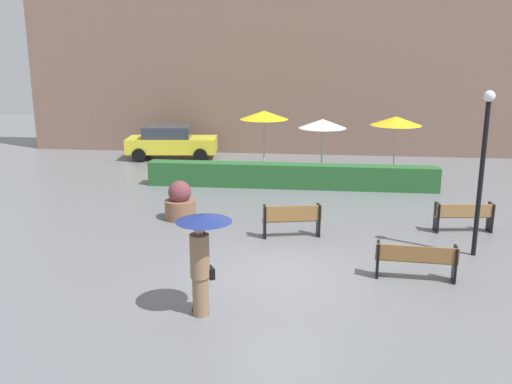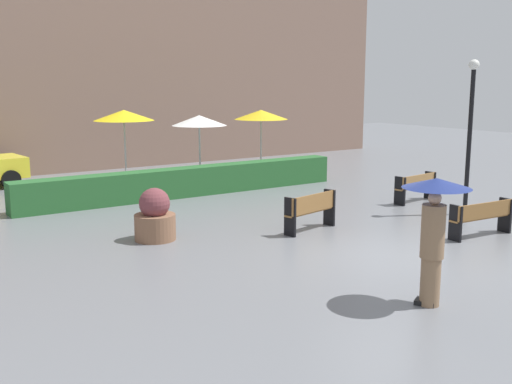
% 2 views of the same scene
% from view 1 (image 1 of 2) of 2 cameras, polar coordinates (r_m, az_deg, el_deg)
% --- Properties ---
extents(ground_plane, '(60.00, 60.00, 0.00)m').
position_cam_1_polar(ground_plane, '(13.32, 2.69, -8.22)').
color(ground_plane, slate).
extents(bench_mid_center, '(1.66, 0.66, 0.92)m').
position_cam_1_polar(bench_mid_center, '(15.60, 3.67, -2.67)').
color(bench_mid_center, olive).
rests_on(bench_mid_center, ground).
extents(bench_near_right, '(1.83, 0.47, 0.83)m').
position_cam_1_polar(bench_near_right, '(13.27, 15.96, -6.55)').
color(bench_near_right, olive).
rests_on(bench_near_right, ground).
extents(bench_far_right, '(1.69, 0.56, 0.85)m').
position_cam_1_polar(bench_far_right, '(17.09, 20.41, -2.21)').
color(bench_far_right, '#9E7242').
rests_on(bench_far_right, ground).
extents(pedestrian_with_umbrella, '(1.09, 1.09, 2.08)m').
position_cam_1_polar(pedestrian_with_umbrella, '(10.88, -5.53, -5.60)').
color(pedestrian_with_umbrella, '#8C6B4C').
rests_on(pedestrian_with_umbrella, ground).
extents(planter_pot, '(0.94, 0.94, 1.21)m').
position_cam_1_polar(planter_pot, '(17.40, -7.73, -1.07)').
color(planter_pot, brown).
rests_on(planter_pot, ground).
extents(lamp_post, '(0.28, 0.28, 4.16)m').
position_cam_1_polar(lamp_post, '(14.81, 22.09, 3.27)').
color(lamp_post, black).
rests_on(lamp_post, ground).
extents(patio_umbrella_yellow, '(1.99, 1.99, 2.67)m').
position_cam_1_polar(patio_umbrella_yellow, '(23.07, 0.82, 7.81)').
color(patio_umbrella_yellow, silver).
rests_on(patio_umbrella_yellow, ground).
extents(patio_umbrella_white, '(1.88, 1.88, 2.46)m').
position_cam_1_polar(patio_umbrella_white, '(22.19, 6.79, 6.91)').
color(patio_umbrella_white, silver).
rests_on(patio_umbrella_white, ground).
extents(patio_umbrella_yellow_far, '(2.00, 2.00, 2.55)m').
position_cam_1_polar(patio_umbrella_yellow_far, '(22.83, 14.06, 7.02)').
color(patio_umbrella_yellow_far, silver).
rests_on(patio_umbrella_yellow_far, ground).
extents(hedge_strip, '(10.91, 0.70, 0.91)m').
position_cam_1_polar(hedge_strip, '(21.22, 3.56, 1.65)').
color(hedge_strip, '#28602D').
rests_on(hedge_strip, ground).
extents(building_facade, '(28.00, 1.20, 8.87)m').
position_cam_1_polar(building_facade, '(28.29, 5.08, 12.92)').
color(building_facade, '#846656').
rests_on(building_facade, ground).
extents(parked_car, '(4.36, 2.33, 1.57)m').
position_cam_1_polar(parked_car, '(27.13, -8.64, 5.08)').
color(parked_car, yellow).
rests_on(parked_car, ground).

